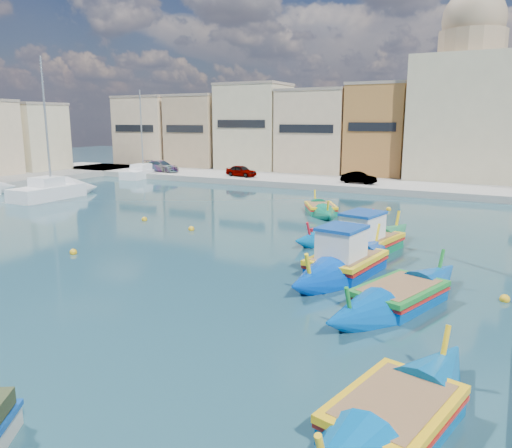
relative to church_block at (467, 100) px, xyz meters
The scene contains 14 objects.
ground 42.08m from the church_block, 104.04° to the right, with size 160.00×160.00×0.00m, color #163743.
north_quay 15.16m from the church_block, 141.34° to the right, with size 80.00×8.00×0.60m, color gray.
north_townhouses 4.81m from the church_block, 169.17° to the right, with size 83.20×7.87×10.19m.
church_block is the anchor object (origin of this frame).
parked_cars 26.39m from the church_block, 158.03° to the right, with size 27.30×2.03×1.28m.
luzzu_turquoise_cabin 32.52m from the church_block, 91.95° to the right, with size 4.10×10.26×3.22m.
luzzu_blue_cabin 36.32m from the church_block, 91.43° to the right, with size 3.52×9.43×3.26m.
luzzu_cyan_mid 30.61m from the church_block, 95.95° to the right, with size 4.36×8.13×2.35m.
luzzu_green 24.98m from the church_block, 106.88° to the right, with size 5.25×7.10×2.26m.
luzzu_blue_south 39.05m from the church_block, 87.03° to the right, with size 4.59×9.05×2.55m.
luzzu_cyan_south 46.52m from the church_block, 85.63° to the right, with size 3.68×8.17×2.46m.
yacht_north 35.30m from the church_block, 163.64° to the right, with size 3.24×8.14×10.57m.
yacht_midnorth 39.54m from the church_block, 139.16° to the right, with size 2.89×8.82×12.40m.
mooring_buoys 35.61m from the church_block, 103.75° to the right, with size 21.78×26.90×0.36m.
Camera 1 is at (15.35, -15.43, 6.46)m, focal length 35.00 mm.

